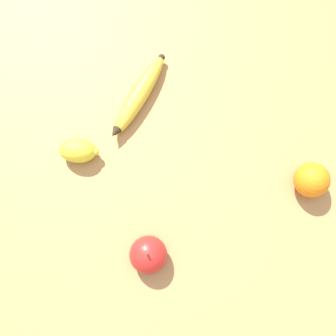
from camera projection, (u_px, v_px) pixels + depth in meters
The scene contains 5 objects.
ground_plane at pixel (189, 175), 0.85m from camera, with size 3.00×3.00×0.00m, color #A87A47.
banana at pixel (138, 96), 0.87m from camera, with size 0.04×0.23×0.04m.
orange at pixel (312, 180), 0.81m from camera, with size 0.07×0.07×0.07m.
apple at pixel (148, 255), 0.78m from camera, with size 0.08×0.08×0.08m.
lemon at pixel (78, 150), 0.83m from camera, with size 0.09×0.08×0.05m.
Camera 1 is at (-0.05, 0.19, 0.83)m, focal length 42.00 mm.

